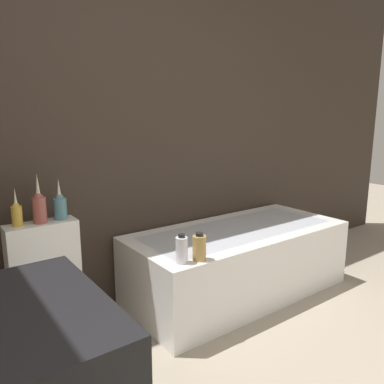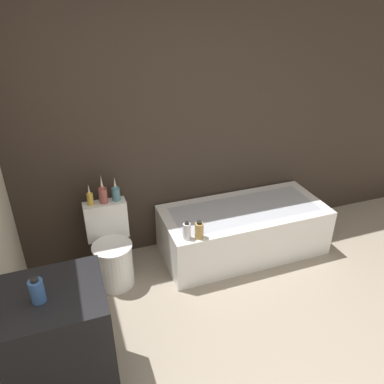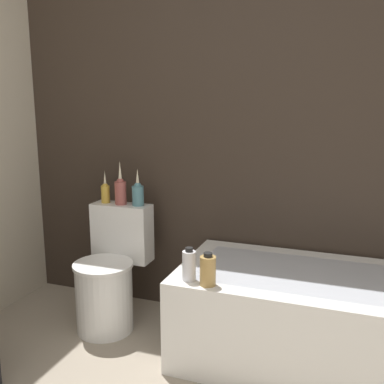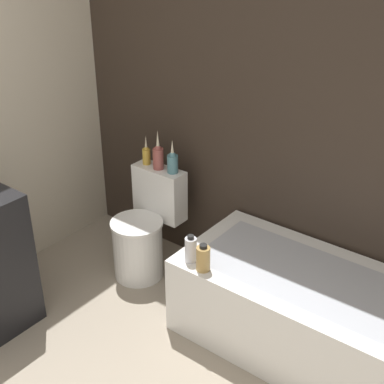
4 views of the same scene
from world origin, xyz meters
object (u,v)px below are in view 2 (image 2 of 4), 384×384
(bathtub, at_px, (243,230))
(vase_bronze, at_px, (116,192))
(vase_silver, at_px, (103,194))
(vase_gold, at_px, (90,198))
(toilet, at_px, (112,252))
(shampoo_bottle_tall, at_px, (187,231))
(soap_bottle_glass, at_px, (37,291))
(shampoo_bottle_short, at_px, (199,230))

(bathtub, height_order, vase_bronze, vase_bronze)
(vase_silver, height_order, vase_bronze, vase_silver)
(vase_gold, distance_m, vase_bronze, 0.23)
(bathtub, bearing_deg, vase_silver, 172.48)
(vase_gold, distance_m, vase_silver, 0.12)
(vase_silver, bearing_deg, vase_bronze, 5.64)
(toilet, distance_m, vase_gold, 0.54)
(vase_gold, relative_size, shampoo_bottle_tall, 1.22)
(vase_bronze, bearing_deg, vase_gold, -179.21)
(bathtub, relative_size, shampoo_bottle_tall, 9.68)
(vase_gold, height_order, vase_bronze, vase_bronze)
(soap_bottle_glass, height_order, shampoo_bottle_tall, soap_bottle_glass)
(bathtub, bearing_deg, vase_bronze, 171.27)
(vase_silver, relative_size, shampoo_bottle_short, 1.67)
(soap_bottle_glass, xyz_separation_m, shampoo_bottle_tall, (1.15, 0.79, -0.37))
(shampoo_bottle_tall, bearing_deg, shampoo_bottle_short, -12.90)
(shampoo_bottle_tall, distance_m, shampoo_bottle_short, 0.11)
(bathtub, xyz_separation_m, vase_silver, (-1.34, 0.18, 0.58))
(bathtub, relative_size, shampoo_bottle_short, 10.00)
(soap_bottle_glass, height_order, vase_bronze, soap_bottle_glass)
(vase_gold, bearing_deg, vase_silver, -4.08)
(soap_bottle_glass, distance_m, shampoo_bottle_tall, 1.45)
(soap_bottle_glass, xyz_separation_m, vase_gold, (0.41, 1.26, -0.14))
(vase_gold, relative_size, vase_bronze, 0.90)
(toilet, relative_size, shampoo_bottle_tall, 4.31)
(bathtub, distance_m, soap_bottle_glass, 2.26)
(shampoo_bottle_short, bearing_deg, soap_bottle_glass, -148.58)
(vase_bronze, xyz_separation_m, shampoo_bottle_short, (0.62, -0.50, -0.24))
(vase_gold, xyz_separation_m, vase_silver, (0.12, -0.01, 0.02))
(bathtub, xyz_separation_m, shampoo_bottle_short, (-0.60, -0.31, 0.32))
(bathtub, distance_m, vase_silver, 1.47)
(bathtub, relative_size, vase_gold, 7.91)
(vase_gold, height_order, vase_silver, vase_silver)
(toilet, bearing_deg, vase_silver, 90.00)
(toilet, bearing_deg, bathtub, -0.21)
(vase_bronze, bearing_deg, shampoo_bottle_short, -38.54)
(shampoo_bottle_short, bearing_deg, bathtub, 27.05)
(vase_silver, xyz_separation_m, vase_bronze, (0.12, 0.01, -0.01))
(vase_gold, distance_m, shampoo_bottle_tall, 0.91)
(soap_bottle_glass, height_order, vase_gold, soap_bottle_glass)
(bathtub, height_order, toilet, toilet)
(toilet, relative_size, vase_silver, 2.67)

